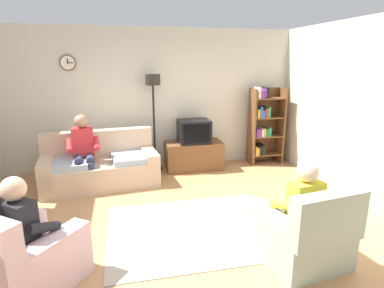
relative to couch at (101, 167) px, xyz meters
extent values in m
plane|color=#B27F51|center=(1.02, -1.78, -0.31)|extent=(12.00, 12.00, 0.00)
cube|color=beige|center=(1.02, 0.88, 1.04)|extent=(6.20, 0.12, 2.70)
cylinder|color=brown|center=(-0.48, 0.80, 1.74)|extent=(0.28, 0.03, 0.28)
cylinder|color=white|center=(-0.48, 0.78, 1.74)|extent=(0.24, 0.01, 0.24)
cube|color=black|center=(-0.48, 0.77, 1.77)|extent=(0.02, 0.01, 0.09)
cube|color=black|center=(-0.44, 0.77, 1.74)|extent=(0.11, 0.01, 0.01)
cube|color=beige|center=(3.88, -1.78, 1.04)|extent=(0.12, 5.80, 2.70)
cube|color=tan|center=(0.01, -0.05, -0.10)|extent=(1.98, 1.04, 0.42)
cube|color=tan|center=(-0.03, 0.30, 0.35)|extent=(1.91, 0.40, 0.48)
cube|color=tan|center=(0.84, 0.04, -0.03)|extent=(0.31, 0.86, 0.56)
cube|color=tan|center=(-0.83, -0.14, -0.03)|extent=(0.31, 0.86, 0.56)
cube|color=#9EADBC|center=(0.51, -0.05, 0.16)|extent=(0.67, 0.74, 0.10)
cube|color=#9EADBC|center=(-0.49, -0.16, 0.16)|extent=(0.67, 0.74, 0.10)
cube|color=brown|center=(1.75, 0.47, -0.04)|extent=(1.10, 0.56, 0.55)
cube|color=black|center=(1.75, 0.73, -0.01)|extent=(1.10, 0.04, 0.03)
cube|color=black|center=(1.75, 0.45, 0.45)|extent=(0.60, 0.48, 0.44)
cube|color=black|center=(1.75, 0.20, 0.45)|extent=(0.50, 0.01, 0.36)
cube|color=brown|center=(2.97, 0.52, 0.46)|extent=(0.04, 0.36, 1.55)
cube|color=brown|center=(3.61, 0.52, 0.46)|extent=(0.04, 0.36, 1.55)
cube|color=brown|center=(3.29, 0.69, 0.46)|extent=(0.64, 0.02, 1.55)
cube|color=brown|center=(3.29, 0.52, -0.12)|extent=(0.60, 0.34, 0.02)
cube|color=gold|center=(3.04, 0.50, -0.02)|extent=(0.04, 0.28, 0.18)
cube|color=gold|center=(3.09, 0.50, -0.03)|extent=(0.03, 0.28, 0.16)
cube|color=black|center=(3.14, 0.50, -0.01)|extent=(0.06, 0.28, 0.19)
cube|color=black|center=(3.20, 0.50, 0.00)|extent=(0.06, 0.28, 0.21)
cube|color=brown|center=(3.29, 0.52, 0.27)|extent=(0.60, 0.34, 0.02)
cube|color=#72338C|center=(3.04, 0.50, 0.36)|extent=(0.04, 0.28, 0.16)
cube|color=#72338C|center=(3.10, 0.50, 0.36)|extent=(0.06, 0.28, 0.15)
cube|color=silver|center=(3.16, 0.50, 0.36)|extent=(0.04, 0.28, 0.16)
cube|color=gold|center=(3.20, 0.50, 0.36)|extent=(0.03, 0.28, 0.17)
cube|color=#267F4C|center=(3.25, 0.50, 0.36)|extent=(0.04, 0.28, 0.15)
cube|color=#267F4C|center=(3.31, 0.50, 0.37)|extent=(0.06, 0.28, 0.17)
cube|color=brown|center=(3.29, 0.52, 0.66)|extent=(0.60, 0.34, 0.02)
cube|color=gold|center=(3.05, 0.50, 0.75)|extent=(0.05, 0.28, 0.17)
cube|color=#2D59A5|center=(3.10, 0.50, 0.78)|extent=(0.05, 0.28, 0.22)
cube|color=#2D59A5|center=(3.16, 0.50, 0.74)|extent=(0.05, 0.28, 0.15)
cube|color=red|center=(3.22, 0.50, 0.76)|extent=(0.05, 0.28, 0.18)
cube|color=#267F4C|center=(3.27, 0.50, 0.77)|extent=(0.05, 0.28, 0.21)
cube|color=brown|center=(3.29, 0.52, 1.04)|extent=(0.60, 0.34, 0.02)
cube|color=silver|center=(3.05, 0.50, 1.16)|extent=(0.05, 0.28, 0.21)
cube|color=#72338C|center=(3.11, 0.50, 1.13)|extent=(0.05, 0.28, 0.15)
cube|color=#72338C|center=(3.16, 0.50, 1.15)|extent=(0.04, 0.28, 0.18)
cube|color=black|center=(3.22, 0.50, 1.16)|extent=(0.06, 0.28, 0.21)
cylinder|color=black|center=(1.00, 0.57, -0.30)|extent=(0.28, 0.28, 0.03)
cylinder|color=black|center=(1.00, 0.57, 0.54)|extent=(0.04, 0.04, 1.70)
cylinder|color=black|center=(1.00, 0.57, 1.44)|extent=(0.28, 0.28, 0.20)
cube|color=beige|center=(-0.53, -2.51, -0.11)|extent=(1.15, 1.15, 0.40)
cube|color=beige|center=(-0.75, -2.31, -0.03)|extent=(0.65, 0.76, 0.56)
cube|color=beige|center=(-0.28, -2.67, -0.03)|extent=(0.65, 0.76, 0.56)
cube|color=gray|center=(2.20, -2.66, -0.11)|extent=(0.91, 0.95, 0.40)
cube|color=gray|center=(2.25, -3.02, 0.34)|extent=(0.82, 0.29, 0.50)
cube|color=gray|center=(1.90, -2.68, -0.03)|extent=(0.31, 0.82, 0.56)
cube|color=gray|center=(2.50, -2.59, -0.03)|extent=(0.31, 0.82, 0.56)
cube|color=#AD9E8E|center=(1.25, -1.85, -0.31)|extent=(2.20, 1.70, 0.01)
cube|color=red|center=(-0.25, 0.00, 0.47)|extent=(0.36, 0.24, 0.48)
sphere|color=#A37A5B|center=(-0.25, -0.01, 0.82)|extent=(0.22, 0.22, 0.22)
cylinder|color=#2D334C|center=(-0.14, -0.18, 0.23)|extent=(0.17, 0.39, 0.13)
cylinder|color=#2D334C|center=(-0.32, -0.20, 0.23)|extent=(0.17, 0.39, 0.13)
cylinder|color=#2D334C|center=(-0.12, -0.37, -0.05)|extent=(0.12, 0.12, 0.52)
cylinder|color=#2D334C|center=(-0.30, -0.39, -0.05)|extent=(0.12, 0.12, 0.52)
cylinder|color=red|center=(-0.03, -0.08, 0.45)|extent=(0.13, 0.34, 0.20)
cylinder|color=red|center=(-0.45, -0.13, 0.45)|extent=(0.13, 0.34, 0.20)
cube|color=black|center=(-0.56, -2.55, 0.35)|extent=(0.39, 0.37, 0.48)
sphere|color=#D8AD8C|center=(-0.55, -2.54, 0.70)|extent=(0.22, 0.22, 0.22)
cylinder|color=#4C4742|center=(-0.51, -2.34, 0.11)|extent=(0.33, 0.38, 0.13)
cylinder|color=#4C4742|center=(-0.37, -2.45, 0.11)|extent=(0.33, 0.38, 0.13)
cylinder|color=#4C4742|center=(-0.40, -2.19, -0.11)|extent=(0.15, 0.15, 0.40)
cylinder|color=#4C4742|center=(-0.25, -2.30, -0.11)|extent=(0.15, 0.15, 0.40)
cylinder|color=black|center=(-0.66, -2.34, 0.33)|extent=(0.27, 0.32, 0.20)
cylinder|color=black|center=(-0.33, -2.60, 0.33)|extent=(0.27, 0.32, 0.20)
cube|color=yellow|center=(2.21, -2.71, 0.35)|extent=(0.37, 0.25, 0.48)
sphere|color=beige|center=(2.21, -2.70, 0.70)|extent=(0.22, 0.22, 0.22)
cylinder|color=#4C4742|center=(2.09, -2.53, 0.11)|extent=(0.18, 0.39, 0.13)
cylinder|color=#4C4742|center=(2.27, -2.51, 0.11)|extent=(0.18, 0.39, 0.13)
cylinder|color=#4C4742|center=(2.07, -2.34, -0.11)|extent=(0.12, 0.12, 0.40)
cylinder|color=#4C4742|center=(2.24, -2.32, -0.11)|extent=(0.12, 0.12, 0.40)
cylinder|color=yellow|center=(1.99, -2.64, 0.33)|extent=(0.14, 0.34, 0.20)
cylinder|color=yellow|center=(2.40, -2.58, 0.33)|extent=(0.14, 0.34, 0.20)
camera|label=1|loc=(0.42, -5.38, 1.78)|focal=29.66mm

